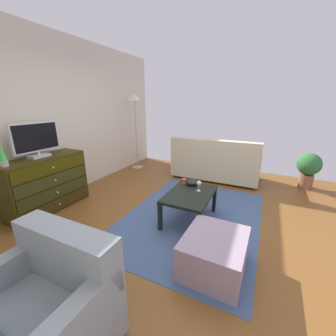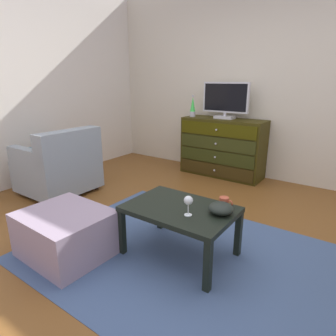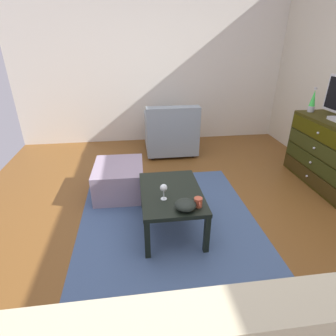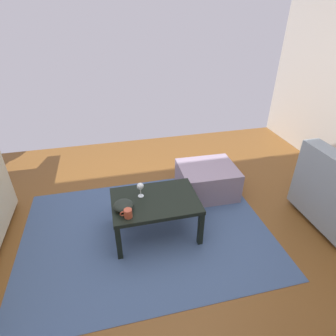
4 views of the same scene
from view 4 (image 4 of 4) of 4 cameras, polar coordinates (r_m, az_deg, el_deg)
The scene contains 7 objects.
ground_plane at distance 2.94m, azimuth 0.23°, elevation -15.54°, with size 5.86×5.09×0.05m, color brown.
area_rug at distance 3.04m, azimuth -4.46°, elevation -13.09°, with size 2.60×1.90×0.01m, color #41587F.
coffee_table at distance 2.79m, azimuth -2.71°, elevation -7.45°, with size 0.87×0.60×0.43m.
wine_glass at distance 2.74m, azimuth -5.81°, elevation -3.89°, with size 0.07×0.07×0.16m.
mug at distance 2.55m, azimuth -8.42°, elevation -9.37°, with size 0.11×0.08×0.09m.
bowl_decorative at distance 2.64m, azimuth -9.29°, elevation -7.77°, with size 0.19×0.19×0.09m, color black.
ottoman at distance 3.51m, azimuth 8.14°, elevation -2.52°, with size 0.70×0.60×0.38m, color gray.
Camera 4 is at (0.48, 1.97, 2.11)m, focal length 29.15 mm.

